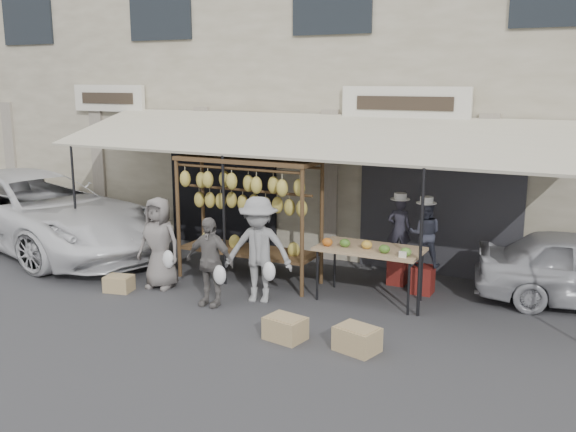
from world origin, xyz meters
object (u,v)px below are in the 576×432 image
object	(u,v)px
vendor_right	(425,234)
vendor_left	(399,229)
customer_mid	(209,262)
crate_near_a	(285,328)
produce_table	(369,250)
crate_near_b	(357,339)
banana_rack	(247,195)
customer_left	(159,243)
van	(33,191)
customer_right	(259,250)
crate_far	(119,284)

from	to	relation	value
vendor_right	vendor_left	bearing A→B (deg)	-42.27
customer_mid	crate_near_a	bearing A→B (deg)	-24.36
produce_table	crate_near_b	distance (m)	2.14
banana_rack	customer_left	world-z (taller)	banana_rack
vendor_left	crate_near_b	distance (m)	3.17
crate_near_a	crate_near_b	size ratio (longest dim) A/B	0.97
banana_rack	crate_near_b	bearing A→B (deg)	-34.88
customer_left	crate_near_b	size ratio (longest dim) A/B	2.91
produce_table	van	world-z (taller)	van
van	banana_rack	bearing A→B (deg)	-76.26
crate_near_a	vendor_right	bearing A→B (deg)	67.12
customer_left	customer_right	xyz separation A→B (m)	(1.88, 0.16, 0.07)
banana_rack	van	xyz separation A→B (m)	(-5.64, 0.30, -0.41)
crate_far	van	xyz separation A→B (m)	(-3.96, 1.82, 1.02)
customer_right	van	size ratio (longest dim) A/B	0.31
crate_near_b	customer_mid	bearing A→B (deg)	167.33
customer_mid	crate_near_b	xyz separation A→B (m)	(2.76, -0.62, -0.56)
banana_rack	van	world-z (taller)	van
customer_left	customer_right	distance (m)	1.89
crate_far	vendor_left	bearing A→B (deg)	31.47
banana_rack	crate_far	world-z (taller)	banana_rack
crate_near_b	vendor_left	bearing A→B (deg)	97.24
customer_left	crate_far	world-z (taller)	customer_left
crate_near_b	van	distance (m)	8.86
customer_right	van	distance (m)	6.46
produce_table	customer_left	xyz separation A→B (m)	(-3.49, -0.97, -0.07)
banana_rack	customer_right	xyz separation A→B (m)	(0.71, -0.86, -0.70)
vendor_left	crate_far	size ratio (longest dim) A/B	2.51
produce_table	vendor_right	bearing A→B (deg)	48.52
produce_table	van	distance (m)	7.96
vendor_right	van	bearing A→B (deg)	-11.09
banana_rack	customer_mid	size ratio (longest dim) A/B	1.79
vendor_right	crate_far	xyz separation A→B (m)	(-4.69, -2.26, -0.90)
crate_near_b	crate_far	size ratio (longest dim) A/B	1.23
customer_right	van	world-z (taller)	van
banana_rack	customer_mid	xyz separation A→B (m)	(0.11, -1.38, -0.84)
crate_near_a	crate_far	bearing A→B (deg)	170.85
vendor_left	banana_rack	bearing A→B (deg)	7.09
customer_left	crate_far	distance (m)	0.98
customer_mid	van	distance (m)	6.00
customer_left	van	size ratio (longest dim) A/B	0.29
customer_left	crate_near_b	xyz separation A→B (m)	(4.03, -0.98, -0.64)
crate_near_a	van	size ratio (longest dim) A/B	0.10
customer_mid	crate_near_a	xyz separation A→B (m)	(1.72, -0.70, -0.57)
crate_near_a	crate_near_b	distance (m)	1.04
banana_rack	customer_left	xyz separation A→B (m)	(-1.17, -1.02, -0.77)
vendor_left	crate_far	bearing A→B (deg)	15.96
produce_table	crate_near_b	xyz separation A→B (m)	(0.55, -1.95, -0.70)
vendor_right	customer_left	xyz separation A→B (m)	(-4.19, -1.76, -0.24)
crate_near_a	crate_far	distance (m)	3.55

